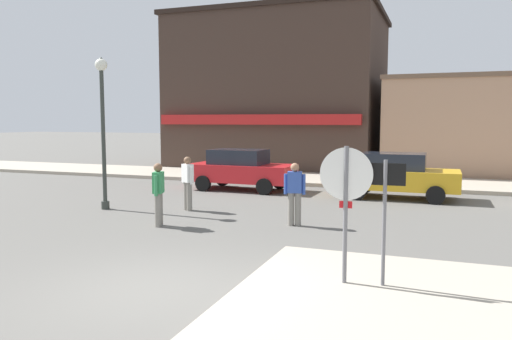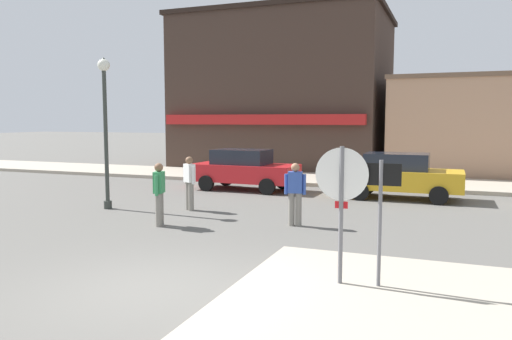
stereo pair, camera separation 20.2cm
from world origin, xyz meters
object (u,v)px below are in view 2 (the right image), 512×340
Objects in this scene: pedestrian_crossing_far at (295,192)px; one_way_sign at (380,210)px; lamp_post at (105,111)px; parked_car_nearest at (244,169)px; stop_sign at (341,197)px; parked_car_second at (400,175)px; pedestrian_kerb_side at (189,181)px; pedestrian_crossing_near at (159,192)px.

one_way_sign is at bearing -58.63° from pedestrian_crossing_far.
parked_car_nearest is (2.31, 5.25, -2.15)m from lamp_post.
lamp_post is (-8.12, 4.75, 1.44)m from stop_sign.
parked_car_nearest is 6.66m from pedestrian_crossing_far.
lamp_post is at bearing 149.69° from stop_sign.
one_way_sign is at bearing 7.60° from stop_sign.
parked_car_second is 2.49× the size of pedestrian_crossing_far.
pedestrian_crossing_far is (-2.07, -5.49, 0.06)m from parked_car_second.
pedestrian_crossing_far is at bearing -15.08° from pedestrian_kerb_side.
pedestrian_crossing_near is (-5.31, 3.21, -0.65)m from stop_sign.
parked_car_nearest is 5.78m from parked_car_second.
pedestrian_crossing_near is (-5.29, -6.74, 0.06)m from parked_car_second.
pedestrian_kerb_side is (-6.25, 5.35, -0.46)m from one_way_sign.
pedestrian_crossing_near is at bearing -128.09° from parked_car_second.
lamp_post is 6.38m from pedestrian_crossing_far.
one_way_sign is 0.46× the size of lamp_post.
parked_car_nearest is at bearing 120.13° from stop_sign.
lamp_post reaches higher than one_way_sign.
stop_sign is 9.98m from parked_car_second.
parked_car_second is at bearing 69.37° from pedestrian_crossing_far.
parked_car_second is 5.86m from pedestrian_crossing_far.
one_way_sign reaches higher than pedestrian_kerb_side.
stop_sign is 0.57× the size of parked_car_second.
pedestrian_crossing_near is at bearing -158.68° from pedestrian_crossing_far.
pedestrian_crossing_far reaches higher than parked_car_nearest.
lamp_post is (-8.70, 4.67, 1.63)m from one_way_sign.
pedestrian_kerb_side is at bearing 164.92° from pedestrian_crossing_far.
parked_car_second is at bearing 51.91° from pedestrian_crossing_near.
one_way_sign is at bearing -28.22° from lamp_post.
pedestrian_crossing_near and pedestrian_crossing_far have the same top height.
parked_car_nearest is at bearing 66.21° from lamp_post.
stop_sign is at bearing -59.87° from parked_car_nearest.
stop_sign reaches higher than pedestrian_crossing_near.
stop_sign is at bearing -64.88° from pedestrian_crossing_far.
pedestrian_kerb_side reaches higher than parked_car_nearest.
parked_car_nearest is at bearing 122.76° from one_way_sign.
pedestrian_crossing_far is (-2.67, 4.39, -0.46)m from one_way_sign.
pedestrian_crossing_near and pedestrian_kerb_side have the same top height.
lamp_post is at bearing 151.78° from one_way_sign.
stop_sign reaches higher than pedestrian_crossing_far.
pedestrian_crossing_far is at bearing -110.63° from parked_car_second.
stop_sign is 1.43× the size of pedestrian_kerb_side.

